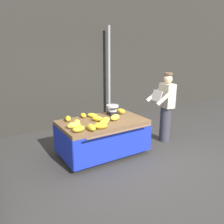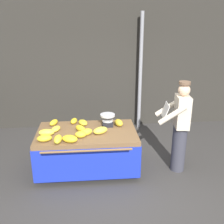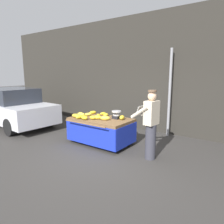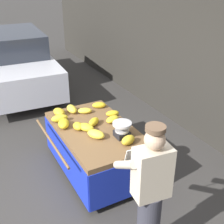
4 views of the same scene
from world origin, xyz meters
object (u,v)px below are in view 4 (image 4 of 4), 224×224
at_px(banana_bunch_5, 112,113).
at_px(banana_bunch_11, 59,112).
at_px(banana_bunch_1, 72,109).
at_px(banana_bunch_3, 60,118).
at_px(banana_bunch_4, 86,127).
at_px(parked_car, 14,62).
at_px(vendor_person, 150,194).
at_px(banana_bunch_12, 113,119).
at_px(weighing_scale, 122,130).
at_px(banana_bunch_2, 85,111).
at_px(banana_bunch_10, 78,126).
at_px(banana_bunch_9, 94,122).
at_px(banana_bunch_0, 96,134).
at_px(banana_cart, 96,140).
at_px(banana_bunch_8, 99,105).
at_px(banana_bunch_6, 64,124).
at_px(banana_bunch_7, 128,140).

height_order(banana_bunch_5, banana_bunch_11, banana_bunch_11).
distance_m(banana_bunch_1, banana_bunch_3, 0.37).
bearing_deg(banana_bunch_5, banana_bunch_4, -68.04).
bearing_deg(parked_car, vendor_person, 1.93).
height_order(banana_bunch_12, parked_car, parked_car).
relative_size(banana_bunch_1, banana_bunch_11, 1.10).
bearing_deg(weighing_scale, banana_bunch_1, -162.04).
xyz_separation_m(banana_bunch_2, banana_bunch_10, (0.46, -0.31, 0.01)).
bearing_deg(banana_bunch_2, vendor_person, -5.58).
bearing_deg(banana_bunch_12, parked_car, -170.56).
xyz_separation_m(banana_bunch_9, banana_bunch_10, (0.01, -0.27, 0.00)).
height_order(weighing_scale, banana_bunch_10, weighing_scale).
bearing_deg(banana_bunch_2, banana_bunch_0, -12.13).
xyz_separation_m(banana_bunch_5, banana_bunch_9, (0.14, -0.41, 0.01)).
distance_m(banana_cart, banana_bunch_2, 0.62).
height_order(banana_cart, banana_bunch_5, banana_bunch_5).
bearing_deg(weighing_scale, banana_bunch_10, -135.90).
distance_m(banana_bunch_0, banana_bunch_8, 1.00).
bearing_deg(banana_bunch_6, banana_bunch_1, 144.92).
xyz_separation_m(banana_bunch_6, banana_bunch_9, (0.16, 0.44, -0.01)).
relative_size(banana_bunch_7, banana_bunch_11, 0.93).
bearing_deg(banana_bunch_10, banana_bunch_3, -156.03).
relative_size(banana_bunch_6, parked_car, 0.07).
bearing_deg(banana_bunch_6, banana_bunch_9, 69.59).
distance_m(banana_bunch_2, vendor_person, 2.26).
height_order(banana_bunch_0, banana_bunch_7, banana_bunch_7).
relative_size(banana_bunch_1, banana_bunch_2, 1.15).
bearing_deg(vendor_person, banana_bunch_9, 174.35).
xyz_separation_m(banana_bunch_7, vendor_person, (1.07, -0.37, 0.03)).
xyz_separation_m(banana_bunch_6, banana_bunch_7, (0.89, 0.63, 0.00)).
height_order(banana_bunch_5, banana_bunch_6, banana_bunch_6).
xyz_separation_m(banana_bunch_6, banana_bunch_11, (-0.43, 0.07, -0.00)).
bearing_deg(banana_bunch_9, banana_bunch_0, -20.22).
height_order(banana_bunch_5, banana_bunch_8, banana_bunch_8).
height_order(weighing_scale, banana_bunch_3, weighing_scale).
height_order(banana_bunch_12, vendor_person, vendor_person).
bearing_deg(weighing_scale, banana_bunch_4, -136.70).
bearing_deg(banana_bunch_7, banana_bunch_6, -144.44).
xyz_separation_m(banana_bunch_1, banana_bunch_10, (0.60, -0.13, -0.00)).
distance_m(banana_bunch_11, banana_bunch_12, 0.93).
relative_size(banana_bunch_9, banana_bunch_10, 1.24).
relative_size(banana_bunch_0, banana_bunch_12, 1.08).
height_order(banana_bunch_4, parked_car, parked_car).
relative_size(banana_bunch_6, banana_bunch_9, 1.08).
distance_m(banana_cart, banana_bunch_1, 0.76).
relative_size(weighing_scale, banana_bunch_11, 1.12).
xyz_separation_m(banana_bunch_2, banana_bunch_11, (-0.14, -0.41, 0.01)).
bearing_deg(banana_bunch_11, parked_car, -179.84).
distance_m(banana_bunch_5, banana_bunch_8, 0.39).
relative_size(banana_bunch_3, parked_car, 0.07).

